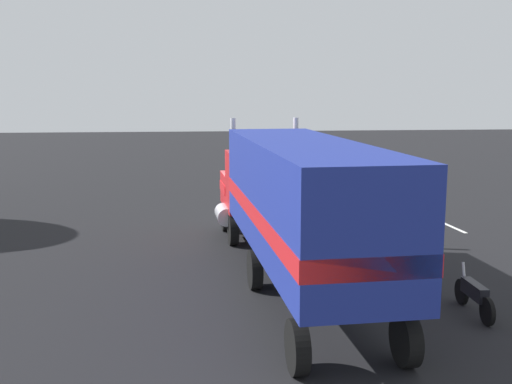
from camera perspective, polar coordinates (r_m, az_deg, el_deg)
ground_plane at (r=24.23m, az=-0.58°, el=-3.56°), size 120.00×120.00×0.00m
lane_stripe_near at (r=25.02m, az=7.39°, el=-3.21°), size 4.40×0.49×0.01m
lane_stripe_mid at (r=25.90m, az=13.09°, el=-2.95°), size 4.40×0.27×0.01m
lane_stripe_far at (r=26.95m, az=16.66°, el=-2.62°), size 4.40×0.46×0.01m
semi_truck at (r=16.94m, az=3.49°, el=-0.48°), size 14.29×3.63×4.50m
person_bystander at (r=18.26m, az=12.37°, el=-5.20°), size 0.34×0.46×1.63m
motorcycle at (r=16.15m, az=19.53°, el=-8.98°), size 2.11×0.26×1.12m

